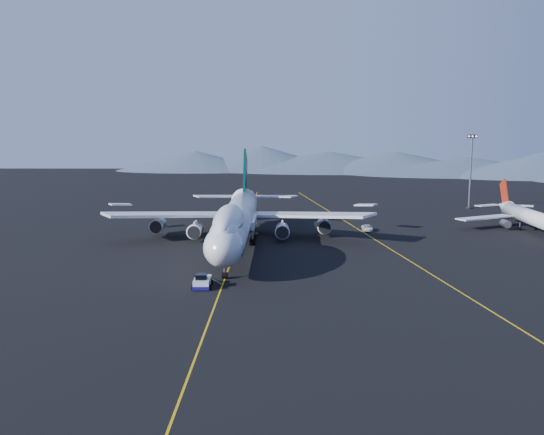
{
  "coord_description": "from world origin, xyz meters",
  "views": [
    {
      "loc": [
        9.14,
        -123.09,
        24.36
      ],
      "look_at": [
        7.33,
        1.87,
        6.0
      ],
      "focal_mm": 40.0,
      "sensor_mm": 36.0,
      "label": 1
    }
  ],
  "objects_px": {
    "pushback_tug": "(202,283)",
    "floodlight_mast": "(471,171)",
    "second_jet": "(529,217)",
    "service_van": "(367,228)",
    "boeing_747": "(236,220)"
  },
  "relations": [
    {
      "from": "boeing_747",
      "to": "floodlight_mast",
      "type": "bearing_deg",
      "value": 43.17
    },
    {
      "from": "pushback_tug",
      "to": "floodlight_mast",
      "type": "distance_m",
      "value": 118.7
    },
    {
      "from": "pushback_tug",
      "to": "floodlight_mast",
      "type": "relative_size",
      "value": 0.23
    },
    {
      "from": "service_van",
      "to": "pushback_tug",
      "type": "bearing_deg",
      "value": -119.52
    },
    {
      "from": "floodlight_mast",
      "to": "service_van",
      "type": "bearing_deg",
      "value": -131.49
    },
    {
      "from": "second_jet",
      "to": "floodlight_mast",
      "type": "height_order",
      "value": "floodlight_mast"
    },
    {
      "from": "second_jet",
      "to": "floodlight_mast",
      "type": "distance_m",
      "value": 41.93
    },
    {
      "from": "second_jet",
      "to": "floodlight_mast",
      "type": "xyz_separation_m",
      "value": [
        -1.68,
        41.12,
        8.05
      ]
    },
    {
      "from": "pushback_tug",
      "to": "second_jet",
      "type": "bearing_deg",
      "value": 35.63
    },
    {
      "from": "boeing_747",
      "to": "second_jet",
      "type": "bearing_deg",
      "value": 17.72
    },
    {
      "from": "floodlight_mast",
      "to": "pushback_tug",
      "type": "bearing_deg",
      "value": -126.51
    },
    {
      "from": "boeing_747",
      "to": "pushback_tug",
      "type": "height_order",
      "value": "boeing_747"
    },
    {
      "from": "second_jet",
      "to": "service_van",
      "type": "relative_size",
      "value": 7.71
    },
    {
      "from": "service_van",
      "to": "floodlight_mast",
      "type": "distance_m",
      "value": 57.36
    },
    {
      "from": "service_van",
      "to": "floodlight_mast",
      "type": "relative_size",
      "value": 0.23
    }
  ]
}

